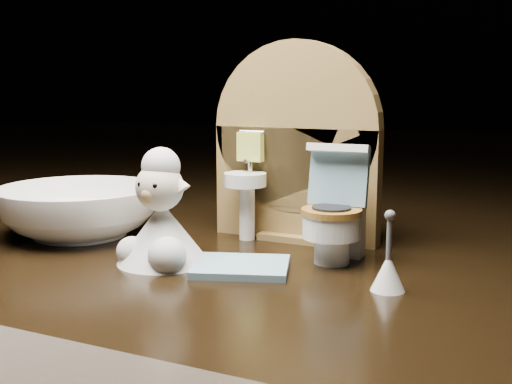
# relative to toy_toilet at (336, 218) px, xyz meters

# --- Properties ---
(backdrop_panel) EXTENTS (0.13, 0.05, 0.15)m
(backdrop_panel) POSITION_rel_toy_toilet_xyz_m (-0.05, 0.04, 0.04)
(backdrop_panel) COLOR olive
(backdrop_panel) RESTS_ON ground
(toy_toilet) EXTENTS (0.04, 0.05, 0.08)m
(toy_toilet) POSITION_rel_toy_toilet_xyz_m (0.00, 0.00, 0.00)
(toy_toilet) COLOR white
(toy_toilet) RESTS_ON ground
(bath_mat) EXTENTS (0.07, 0.07, 0.00)m
(bath_mat) POSITION_rel_toy_toilet_xyz_m (-0.05, -0.05, -0.03)
(bath_mat) COLOR #729AAF
(bath_mat) RESTS_ON ground
(toilet_brush) EXTENTS (0.02, 0.02, 0.05)m
(toilet_brush) POSITION_rel_toy_toilet_xyz_m (0.05, -0.05, -0.02)
(toilet_brush) COLOR white
(toilet_brush) RESTS_ON ground
(plush_lamb) EXTENTS (0.06, 0.06, 0.08)m
(plush_lamb) POSITION_rel_toy_toilet_xyz_m (-0.10, -0.06, -0.00)
(plush_lamb) COLOR silver
(plush_lamb) RESTS_ON ground
(ceramic_bowl) EXTENTS (0.14, 0.14, 0.04)m
(ceramic_bowl) POSITION_rel_toy_toilet_xyz_m (-0.20, -0.02, -0.01)
(ceramic_bowl) COLOR white
(ceramic_bowl) RESTS_ON ground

